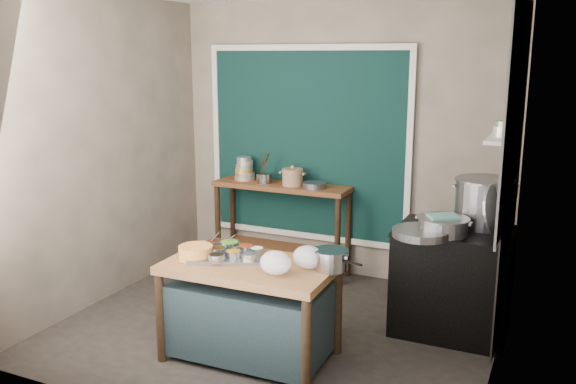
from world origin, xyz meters
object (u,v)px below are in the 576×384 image
at_px(prep_table, 250,311).
at_px(steamer, 443,226).
at_px(stove_block, 452,283).
at_px(utensil_cup, 264,178).
at_px(condiment_tray, 226,255).
at_px(saucepan, 331,259).
at_px(yellow_basin, 196,252).
at_px(ceramic_crock, 293,178).
at_px(back_counter, 282,228).
at_px(stock_pot, 485,202).

bearing_deg(prep_table, steamer, 35.71).
bearing_deg(stove_block, utensil_cup, 161.52).
height_order(condiment_tray, saucepan, saucepan).
relative_size(prep_table, utensil_cup, 7.55).
height_order(prep_table, yellow_basin, yellow_basin).
bearing_deg(yellow_basin, ceramic_crock, 91.32).
bearing_deg(steamer, yellow_basin, -148.93).
bearing_deg(stove_block, saucepan, -126.64).
relative_size(back_counter, ceramic_crock, 6.37).
distance_m(prep_table, ceramic_crock, 1.97).
bearing_deg(yellow_basin, saucepan, 11.73).
relative_size(stove_block, steamer, 2.18).
bearing_deg(prep_table, saucepan, 11.97).
bearing_deg(yellow_basin, steamer, 31.07).
relative_size(back_counter, steamer, 3.51).
relative_size(prep_table, stock_pot, 2.47).
bearing_deg(back_counter, prep_table, -71.80).
distance_m(saucepan, stock_pot, 1.49).
xyz_separation_m(saucepan, ceramic_crock, (-1.05, 1.66, 0.20)).
bearing_deg(condiment_tray, saucepan, 5.71).
relative_size(back_counter, saucepan, 5.43).
height_order(back_counter, saucepan, back_counter).
distance_m(saucepan, ceramic_crock, 1.98).
distance_m(condiment_tray, yellow_basin, 0.23).
height_order(yellow_basin, ceramic_crock, ceramic_crock).
xyz_separation_m(yellow_basin, ceramic_crock, (-0.04, 1.87, 0.23)).
relative_size(condiment_tray, ceramic_crock, 2.40).
bearing_deg(saucepan, yellow_basin, -153.63).
bearing_deg(back_counter, stove_block, -21.02).
xyz_separation_m(stove_block, stock_pot, (0.19, 0.20, 0.65)).
xyz_separation_m(condiment_tray, steamer, (1.46, 0.87, 0.18)).
xyz_separation_m(stove_block, ceramic_crock, (-1.76, 0.70, 0.60)).
relative_size(saucepan, steamer, 0.65).
relative_size(stove_block, saucepan, 3.37).
height_order(saucepan, stock_pot, stock_pot).
relative_size(prep_table, steamer, 3.02).
bearing_deg(saucepan, prep_table, -152.25).
distance_m(back_counter, stock_pot, 2.23).
bearing_deg(prep_table, utensil_cup, 112.47).
bearing_deg(ceramic_crock, steamer, -27.42).
distance_m(yellow_basin, saucepan, 1.03).
distance_m(stove_block, saucepan, 1.26).
xyz_separation_m(condiment_tray, stock_pot, (1.71, 1.24, 0.32)).
bearing_deg(steamer, back_counter, 153.71).
height_order(condiment_tray, steamer, steamer).
bearing_deg(utensil_cup, ceramic_crock, 1.46).
bearing_deg(utensil_cup, back_counter, 10.49).
bearing_deg(prep_table, stock_pot, 40.04).
xyz_separation_m(stove_block, condiment_tray, (-1.53, -1.04, 0.34)).
relative_size(prep_table, stove_block, 1.39).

